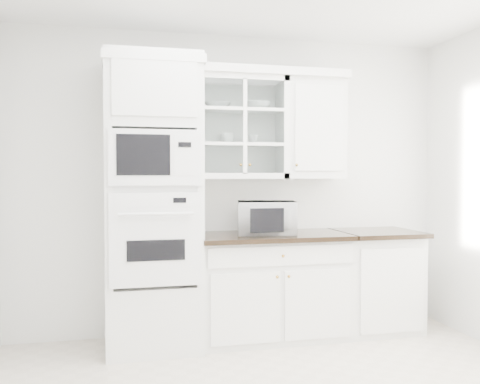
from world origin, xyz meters
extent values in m
cube|color=white|center=(0.00, 1.74, 1.35)|extent=(4.00, 0.02, 2.70)
cube|color=white|center=(-0.75, 1.43, 1.20)|extent=(0.76, 0.65, 2.40)
cube|color=white|center=(-0.75, 1.09, 0.94)|extent=(0.70, 0.03, 0.72)
cube|color=black|center=(-0.75, 1.07, 0.86)|extent=(0.44, 0.01, 0.16)
cube|color=white|center=(-0.75, 1.09, 1.56)|extent=(0.70, 0.03, 0.43)
cube|color=black|center=(-0.84, 1.07, 1.58)|extent=(0.40, 0.01, 0.31)
cube|color=white|center=(0.28, 1.45, 0.44)|extent=(1.30, 0.60, 0.88)
cube|color=#322111|center=(0.28, 1.42, 0.90)|extent=(1.32, 0.67, 0.04)
cube|color=white|center=(1.28, 1.45, 0.44)|extent=(0.70, 0.60, 0.88)
cube|color=#322111|center=(1.28, 1.42, 0.90)|extent=(0.72, 0.67, 0.04)
cube|color=white|center=(0.03, 1.58, 1.85)|extent=(0.80, 0.33, 0.90)
cube|color=white|center=(0.03, 1.58, 1.70)|extent=(0.74, 0.29, 0.02)
cube|color=white|center=(0.03, 1.58, 2.00)|extent=(0.74, 0.29, 0.02)
cube|color=white|center=(0.71, 1.58, 1.85)|extent=(0.55, 0.33, 0.90)
cube|color=white|center=(-0.07, 1.56, 2.33)|extent=(2.14, 0.38, 0.07)
imported|color=white|center=(0.22, 1.40, 1.06)|extent=(0.57, 0.50, 0.29)
imported|color=white|center=(-0.18, 1.58, 2.04)|extent=(0.25, 0.25, 0.06)
imported|color=white|center=(0.18, 1.57, 2.05)|extent=(0.28, 0.28, 0.07)
imported|color=white|center=(-0.09, 1.59, 1.76)|extent=(0.14, 0.14, 0.09)
imported|color=white|center=(0.14, 1.57, 1.75)|extent=(0.11, 0.11, 0.08)
camera|label=1|loc=(-1.00, -2.81, 1.44)|focal=38.00mm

